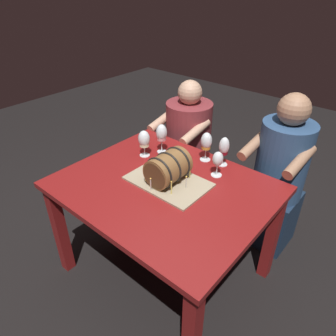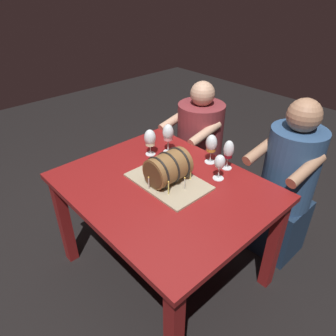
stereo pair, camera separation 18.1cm
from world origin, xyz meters
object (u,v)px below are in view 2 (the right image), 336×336
barrel_cake (168,170)px  wine_glass_rose (168,134)px  dining_table (164,199)px  wine_glass_red (229,151)px  wine_glass_white (150,139)px  wine_glass_empty (220,163)px  person_seated_left (199,150)px  wine_glass_amber (211,145)px  person_seated_right (286,188)px

barrel_cake → wine_glass_rose: size_ratio=2.30×
dining_table → wine_glass_red: (0.14, 0.42, 0.24)m
wine_glass_white → wine_glass_rose: size_ratio=0.89×
wine_glass_empty → wine_glass_rose: wine_glass_rose is taller
wine_glass_white → wine_glass_rose: 0.13m
dining_table → person_seated_left: (-0.40, 0.76, -0.10)m
wine_glass_amber → person_seated_right: size_ratio=0.17×
dining_table → person_seated_right: person_seated_right is taller
wine_glass_empty → person_seated_left: 0.82m
wine_glass_rose → person_seated_right: bearing=34.9°
dining_table → wine_glass_amber: (0.02, 0.40, 0.24)m
wine_glass_rose → wine_glass_amber: wine_glass_rose is taller
wine_glass_rose → wine_glass_amber: (0.29, 0.11, -0.01)m
person_seated_left → person_seated_right: bearing=0.0°
wine_glass_rose → person_seated_left: bearing=105.0°
wine_glass_white → wine_glass_red: (0.47, 0.25, 0.01)m
person_seated_left → wine_glass_white: bearing=-83.1°
wine_glass_empty → wine_glass_rose: bearing=179.8°
barrel_cake → wine_glass_rose: (-0.28, 0.25, 0.05)m
wine_glass_red → wine_glass_amber: (-0.12, -0.02, 0.00)m
wine_glass_amber → person_seated_right: bearing=43.4°
wine_glass_red → wine_glass_amber: size_ratio=0.99×
barrel_cake → wine_glass_empty: bearing=54.6°
wine_glass_empty → wine_glass_amber: size_ratio=0.83×
dining_table → wine_glass_empty: size_ratio=7.41×
person_seated_left → person_seated_right: 0.81m
dining_table → wine_glass_red: wine_glass_red is taller
wine_glass_amber → person_seated_left: (-0.42, 0.37, -0.34)m
dining_table → barrel_cake: 0.20m
wine_glass_red → wine_glass_white: bearing=-152.5°
barrel_cake → wine_glass_white: (-0.33, 0.14, 0.03)m
wine_glass_rose → wine_glass_red: bearing=17.5°
wine_glass_empty → person_seated_right: person_seated_right is taller
wine_glass_white → person_seated_left: person_seated_left is taller
barrel_cake → person_seated_left: size_ratio=0.43×
wine_glass_amber → wine_glass_empty: bearing=-34.3°
person_seated_right → dining_table: bearing=-117.8°
dining_table → wine_glass_rose: wine_glass_rose is taller
wine_glass_amber → wine_glass_white: bearing=-147.4°
dining_table → person_seated_right: bearing=62.2°
wine_glass_white → wine_glass_amber: bearing=32.6°
wine_glass_amber → person_seated_right: 0.62m
wine_glass_empty → person_seated_right: 0.61m
dining_table → wine_glass_empty: bearing=58.2°
wine_glass_rose → wine_glass_red: size_ratio=1.05×
wine_glass_empty → person_seated_left: (-0.58, 0.48, -0.32)m
wine_glass_rose → wine_glass_red: 0.44m
dining_table → person_seated_right: 0.87m
wine_glass_white → wine_glass_amber: 0.41m
barrel_cake → wine_glass_empty: size_ratio=2.91×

